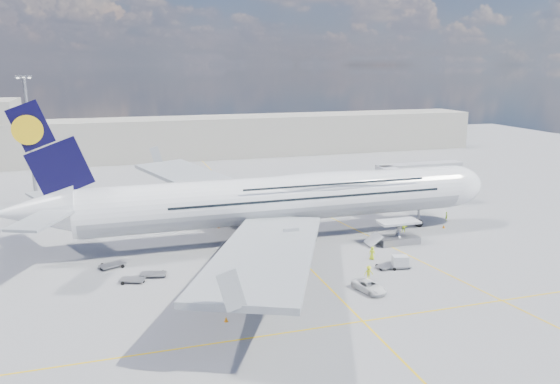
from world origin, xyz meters
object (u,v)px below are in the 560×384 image
object	(u,v)px
dolly_row_c	(229,289)
cone_wing_left_outer	(195,211)
cone_wing_left_inner	(219,227)
cone_nose	(444,226)
cone_wing_right_inner	(263,291)
dolly_nose_near	(387,266)
crew_loader	(404,227)
light_mast	(30,140)
catering_truck_inner	(218,196)
crew_nose	(447,216)
crew_van	(372,253)
dolly_row_a	(132,280)
dolly_back	(112,265)
baggage_tug	(225,292)
cone_wing_right_outer	(226,319)
cargo_loader	(397,236)
dolly_row_b	(153,274)
jet_bridge	(412,174)
catering_truck_outer	(194,190)
crew_tug	(369,273)
airliner	(283,198)
crew_wing	(208,293)

from	to	relation	value
dolly_row_c	cone_wing_left_outer	world-z (taller)	dolly_row_c
cone_wing_left_inner	cone_nose	bearing A→B (deg)	-17.32
dolly_row_c	cone_wing_right_inner	size ratio (longest dim) A/B	6.70
dolly_nose_near	crew_loader	bearing A→B (deg)	28.27
light_mast	cone_wing_left_inner	bearing A→B (deg)	-39.01
catering_truck_inner	crew_nose	xyz separation A→B (m)	(37.44, -22.40, -1.27)
crew_van	cone_nose	xyz separation A→B (m)	(18.89, 10.44, -0.68)
dolly_row_a	dolly_nose_near	size ratio (longest dim) A/B	1.01
dolly_row_a	crew_loader	xyz separation A→B (m)	(44.46, 8.60, 0.60)
dolly_nose_near	cone_nose	size ratio (longest dim) A/B	5.64
dolly_back	baggage_tug	distance (m)	19.57
crew_van	cone_wing_right_outer	xyz separation A→B (m)	(-24.12, -12.98, -0.69)
dolly_back	cone_wing_left_outer	bearing A→B (deg)	35.20
dolly_row_c	crew_van	xyz separation A→B (m)	(22.42, 6.79, -0.11)
cargo_loader	dolly_row_b	xyz separation A→B (m)	(-37.70, -2.82, -0.87)
light_mast	cone_wing_right_inner	world-z (taller)	light_mast
baggage_tug	cone_nose	world-z (taller)	baggage_tug
jet_bridge	dolly_nose_near	world-z (taller)	jet_bridge
catering_truck_outer	catering_truck_inner	bearing A→B (deg)	-34.57
baggage_tug	catering_truck_inner	world-z (taller)	catering_truck_inner
crew_tug	cone_wing_right_inner	size ratio (longest dim) A/B	3.74
dolly_row_b	cone_wing_right_outer	world-z (taller)	cone_wing_right_outer
cone_wing_left_inner	light_mast	bearing A→B (deg)	140.99
dolly_row_c	cone_nose	xyz separation A→B (m)	(41.31, 17.23, -0.78)
airliner	catering_truck_inner	size ratio (longest dim) A/B	10.36
jet_bridge	dolly_back	xyz separation A→B (m)	(-55.82, -15.73, -6.47)
cone_nose	cone_wing_right_inner	size ratio (longest dim) A/B	1.19
crew_loader	cargo_loader	bearing A→B (deg)	-110.56
crew_loader	cone_wing_left_outer	world-z (taller)	crew_loader
airliner	jet_bridge	bearing A→B (deg)	20.31
light_mast	cone_wing_left_inner	size ratio (longest dim) A/B	45.88
dolly_nose_near	cone_wing_left_inner	distance (m)	31.66
baggage_tug	jet_bridge	bearing A→B (deg)	58.13
baggage_tug	cone_wing_left_inner	size ratio (longest dim) A/B	5.74
catering_truck_outer	cone_wing_right_inner	bearing A→B (deg)	-57.14
jet_bridge	dolly_row_b	bearing A→B (deg)	-157.63
light_mast	crew_wing	xyz separation A→B (m)	(24.75, -54.39, -12.34)
light_mast	cone_wing_left_outer	world-z (taller)	light_mast
dolly_row_a	catering_truck_inner	world-z (taller)	catering_truck_inner
light_mast	dolly_row_a	xyz separation A→B (m)	(16.40, -46.08, -12.85)
catering_truck_inner	crew_van	xyz separation A→B (m)	(15.36, -36.85, -1.09)
dolly_row_a	catering_truck_inner	size ratio (longest dim) A/B	0.46
dolly_row_a	cone_wing_right_inner	distance (m)	17.33
crew_nose	dolly_row_b	bearing A→B (deg)	140.26
cargo_loader	catering_truck_inner	bearing A→B (deg)	125.54
light_mast	cone_wing_left_inner	world-z (taller)	light_mast
dolly_row_a	airliner	bearing A→B (deg)	45.38
dolly_row_c	crew_van	world-z (taller)	dolly_row_c
catering_truck_outer	crew_loader	size ratio (longest dim) A/B	3.47
catering_truck_outer	cone_nose	size ratio (longest dim) A/B	10.72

